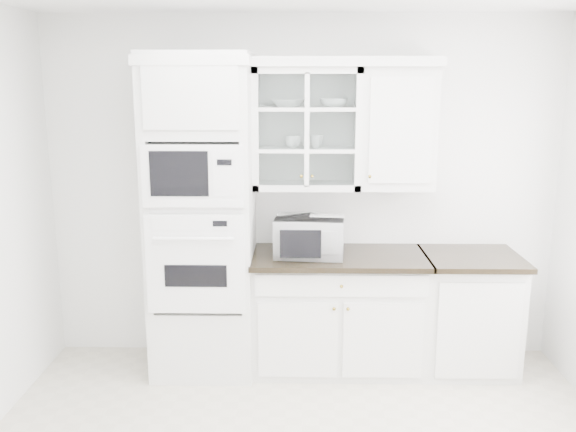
{
  "coord_description": "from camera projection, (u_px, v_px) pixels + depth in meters",
  "views": [
    {
      "loc": [
        -0.03,
        -3.0,
        2.2
      ],
      "look_at": [
        -0.1,
        1.05,
        1.3
      ],
      "focal_mm": 38.0,
      "sensor_mm": 36.0,
      "label": 1
    }
  ],
  "objects": [
    {
      "name": "base_cabinet_run",
      "position": [
        338.0,
        310.0,
        4.72
      ],
      "size": [
        1.32,
        0.67,
        0.92
      ],
      "color": "silver",
      "rests_on": "ground"
    },
    {
      "name": "room_shell",
      "position": [
        304.0,
        157.0,
        3.44
      ],
      "size": [
        4.0,
        3.5,
        2.7
      ],
      "color": "white",
      "rests_on": "ground"
    },
    {
      "name": "upper_cabinet_glass",
      "position": [
        307.0,
        129.0,
        4.55
      ],
      "size": [
        0.8,
        0.33,
        0.9
      ],
      "color": "silver",
      "rests_on": "room_shell"
    },
    {
      "name": "oven_column",
      "position": [
        202.0,
        218.0,
        4.54
      ],
      "size": [
        0.76,
        0.68,
        2.4
      ],
      "color": "silver",
      "rests_on": "ground"
    },
    {
      "name": "cup_a",
      "position": [
        293.0,
        141.0,
        4.58
      ],
      "size": [
        0.13,
        0.13,
        0.09
      ],
      "primitive_type": "imported",
      "rotation": [
        0.0,
        0.0,
        -0.12
      ],
      "color": "white",
      "rests_on": "upper_cabinet_glass"
    },
    {
      "name": "extra_base_cabinet",
      "position": [
        468.0,
        311.0,
        4.7
      ],
      "size": [
        0.72,
        0.67,
        0.92
      ],
      "color": "silver",
      "rests_on": "ground"
    },
    {
      "name": "countertop_microwave",
      "position": [
        310.0,
        236.0,
        4.55
      ],
      "size": [
        0.54,
        0.46,
        0.29
      ],
      "primitive_type": "imported",
      "rotation": [
        0.0,
        0.0,
        3.06
      ],
      "color": "white",
      "rests_on": "base_cabinet_run"
    },
    {
      "name": "upper_cabinet_solid",
      "position": [
        397.0,
        129.0,
        4.54
      ],
      "size": [
        0.55,
        0.33,
        0.9
      ],
      "primitive_type": "cube",
      "color": "silver",
      "rests_on": "room_shell"
    },
    {
      "name": "cup_b",
      "position": [
        316.0,
        141.0,
        4.57
      ],
      "size": [
        0.12,
        0.12,
        0.1
      ],
      "primitive_type": "imported",
      "rotation": [
        0.0,
        0.0,
        -0.2
      ],
      "color": "white",
      "rests_on": "upper_cabinet_glass"
    },
    {
      "name": "bowl_b",
      "position": [
        334.0,
        103.0,
        4.5
      ],
      "size": [
        0.23,
        0.23,
        0.06
      ],
      "primitive_type": "imported",
      "rotation": [
        0.0,
        0.0,
        0.13
      ],
      "color": "white",
      "rests_on": "upper_cabinet_glass"
    },
    {
      "name": "bowl_a",
      "position": [
        289.0,
        103.0,
        4.52
      ],
      "size": [
        0.31,
        0.31,
        0.06
      ],
      "primitive_type": "imported",
      "rotation": [
        0.0,
        0.0,
        -0.33
      ],
      "color": "white",
      "rests_on": "upper_cabinet_glass"
    },
    {
      "name": "crown_molding",
      "position": [
        293.0,
        62.0,
        4.42
      ],
      "size": [
        2.14,
        0.38,
        0.07
      ],
      "primitive_type": "cube",
      "color": "white",
      "rests_on": "room_shell"
    }
  ]
}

